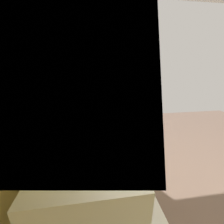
# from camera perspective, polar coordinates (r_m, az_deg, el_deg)

# --- Properties ---
(ground_plane) EXTENTS (6.58, 6.58, 0.00)m
(ground_plane) POSITION_cam_1_polar(r_m,az_deg,el_deg) (2.34, 36.92, -28.63)
(ground_plane) COLOR brown
(wall_back) EXTENTS (4.23, 0.12, 2.83)m
(wall_back) POSITION_cam_1_polar(r_m,az_deg,el_deg) (1.09, -27.69, 7.79)
(wall_back) COLOR #EED17F
(wall_back) RESTS_ON ground_plane
(upper_cabinets) EXTENTS (2.08, 0.35, 0.62)m
(upper_cabinets) POSITION_cam_1_polar(r_m,az_deg,el_deg) (0.72, -22.07, 35.58)
(upper_cabinets) COLOR #E1D776
(oven_range) EXTENTS (0.59, 0.69, 1.11)m
(oven_range) POSITION_cam_1_polar(r_m,az_deg,el_deg) (2.89, -6.87, -4.13)
(oven_range) COLOR black
(oven_range) RESTS_ON ground_plane
(microwave) EXTENTS (0.45, 0.36, 0.34)m
(microwave) POSITION_cam_1_polar(r_m,az_deg,el_deg) (0.68, -8.71, -26.89)
(microwave) COLOR white
(microwave) RESTS_ON counter_run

